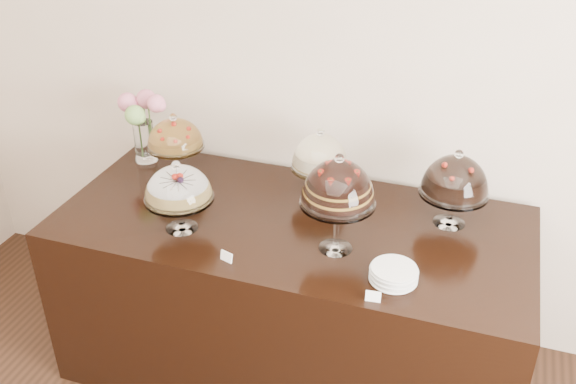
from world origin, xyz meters
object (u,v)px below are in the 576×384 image
(flower_vase, at_px, (142,119))
(display_counter, at_px, (291,296))
(cake_stand_sugar_sponge, at_px, (178,187))
(plate_stack, at_px, (394,274))
(cake_stand_fruit_tart, at_px, (175,137))
(cake_stand_cheesecake, at_px, (320,155))
(cake_stand_dark_choco, at_px, (455,179))
(cake_stand_choco_layer, at_px, (338,186))

(flower_vase, bearing_deg, display_counter, -19.08)
(cake_stand_sugar_sponge, distance_m, plate_stack, 1.01)
(cake_stand_sugar_sponge, distance_m, cake_stand_fruit_tart, 0.51)
(cake_stand_cheesecake, relative_size, cake_stand_fruit_tart, 1.03)
(cake_stand_dark_choco, relative_size, flower_vase, 0.95)
(display_counter, distance_m, cake_stand_dark_choco, 1.00)
(display_counter, height_order, flower_vase, flower_vase)
(display_counter, relative_size, cake_stand_cheesecake, 6.06)
(cake_stand_fruit_tart, xyz_separation_m, plate_stack, (1.23, -0.52, -0.19))
(cake_stand_cheesecake, bearing_deg, plate_stack, -49.59)
(cake_stand_cheesecake, bearing_deg, cake_stand_dark_choco, -4.60)
(display_counter, bearing_deg, flower_vase, 160.92)
(cake_stand_choco_layer, height_order, flower_vase, cake_stand_choco_layer)
(cake_stand_choco_layer, bearing_deg, cake_stand_cheesecake, 115.36)
(cake_stand_dark_choco, height_order, flower_vase, flower_vase)
(cake_stand_sugar_sponge, bearing_deg, flower_vase, 132.00)
(cake_stand_choco_layer, bearing_deg, cake_stand_fruit_tart, 158.56)
(cake_stand_fruit_tart, distance_m, plate_stack, 1.35)
(cake_stand_cheesecake, relative_size, flower_vase, 0.92)
(cake_stand_choco_layer, height_order, cake_stand_cheesecake, cake_stand_choco_layer)
(plate_stack, bearing_deg, cake_stand_fruit_tart, 157.20)
(flower_vase, bearing_deg, cake_stand_fruit_tart, -22.66)
(cake_stand_cheesecake, bearing_deg, cake_stand_choco_layer, -64.64)
(cake_stand_choco_layer, relative_size, cake_stand_fruit_tart, 1.31)
(cake_stand_cheesecake, xyz_separation_m, flower_vase, (-1.00, 0.06, 0.02))
(display_counter, height_order, plate_stack, plate_stack)
(cake_stand_fruit_tart, relative_size, plate_stack, 1.84)
(cake_stand_fruit_tart, bearing_deg, cake_stand_choco_layer, -21.44)
(cake_stand_sugar_sponge, height_order, cake_stand_dark_choco, cake_stand_dark_choco)
(flower_vase, relative_size, plate_stack, 2.08)
(cake_stand_cheesecake, bearing_deg, cake_stand_fruit_tart, -176.65)
(cake_stand_cheesecake, xyz_separation_m, plate_stack, (0.48, -0.56, -0.19))
(cake_stand_fruit_tart, bearing_deg, flower_vase, 157.34)
(cake_stand_cheesecake, distance_m, flower_vase, 1.00)
(display_counter, height_order, cake_stand_cheesecake, cake_stand_cheesecake)
(display_counter, xyz_separation_m, flower_vase, (-0.95, 0.33, 0.69))
(display_counter, distance_m, cake_stand_cheesecake, 0.73)
(cake_stand_dark_choco, bearing_deg, cake_stand_cheesecake, 175.40)
(cake_stand_choco_layer, bearing_deg, cake_stand_sugar_sponge, -174.28)
(cake_stand_cheesecake, bearing_deg, cake_stand_sugar_sponge, -136.13)
(plate_stack, bearing_deg, cake_stand_sugar_sponge, 175.74)
(cake_stand_choco_layer, distance_m, cake_stand_cheesecake, 0.47)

